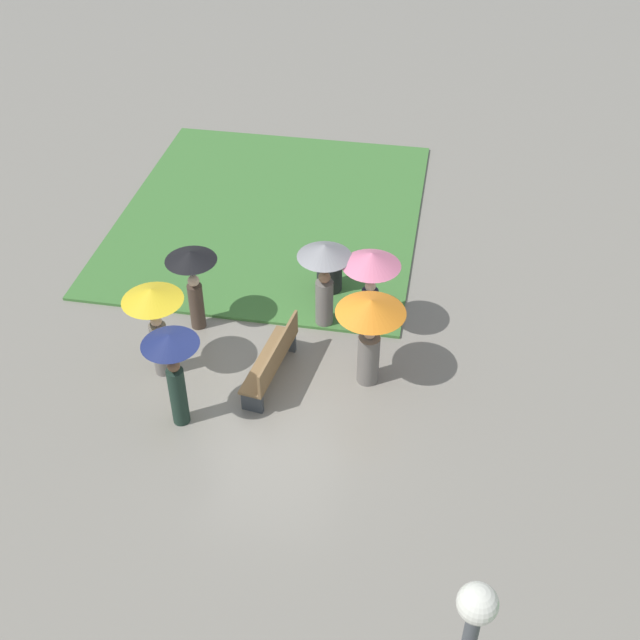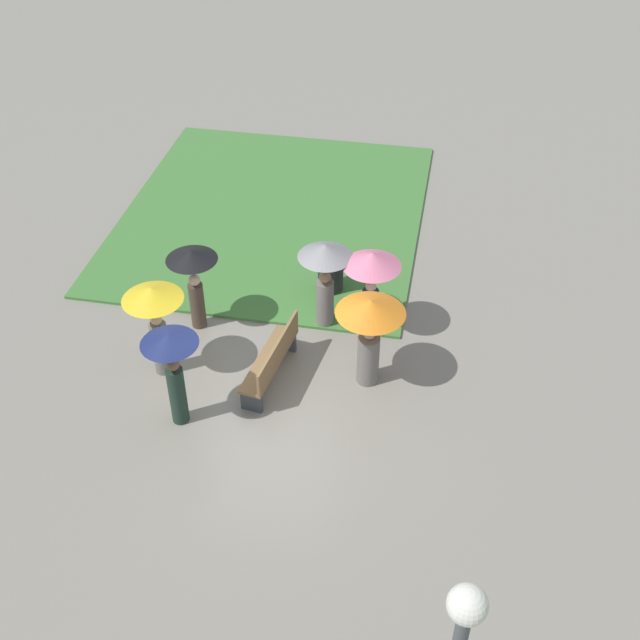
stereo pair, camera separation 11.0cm
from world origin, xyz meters
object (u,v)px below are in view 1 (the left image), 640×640
Objects in this scene: crowd_person_yellow at (154,311)px; crowd_person_navy at (173,361)px; park_bench at (273,359)px; trash_bin at (329,274)px; crowd_person_black at (192,272)px; crowd_person_grey at (324,268)px; crowd_person_orange at (370,322)px; crowd_person_pink at (371,272)px.

crowd_person_navy is (1.11, 0.68, -0.05)m from crowd_person_yellow.
trash_bin is at bearing 177.19° from park_bench.
crowd_person_navy reaches higher than crowd_person_black.
crowd_person_navy reaches higher than crowd_person_grey.
crowd_person_yellow is 1.01× the size of crowd_person_grey.
trash_bin is 2.84m from crowd_person_orange.
crowd_person_grey is (-1.39, -1.02, 0.01)m from crowd_person_orange.
crowd_person_navy reaches higher than crowd_person_orange.
crowd_person_navy is 3.97m from crowd_person_pink.
trash_bin is 0.44× the size of crowd_person_navy.
park_bench is 2.27m from crowd_person_black.
crowd_person_orange is (-0.29, 1.63, 0.84)m from park_bench.
crowd_person_grey is 0.97× the size of crowd_person_navy.
crowd_person_navy is at bearing -78.61° from crowd_person_yellow.
crowd_person_orange is at bearing 125.86° from crowd_person_black.
crowd_person_black is at bearing -55.89° from trash_bin.
crowd_person_orange is 1.03× the size of crowd_person_black.
crowd_person_orange is at bearing 108.09° from park_bench.
crowd_person_navy is 2.50m from crowd_person_black.
crowd_person_navy is at bearing 61.43° from crowd_person_black.
crowd_person_grey is 1.01× the size of crowd_person_pink.
trash_bin is 3.95m from crowd_person_yellow.
crowd_person_pink is at bearing 39.41° from trash_bin.
trash_bin is 0.45× the size of crowd_person_grey.
crowd_person_black is at bearing 59.70° from crowd_person_yellow.
crowd_person_yellow is (0.14, -1.98, 0.92)m from park_bench.
crowd_person_yellow is 1.37m from crowd_person_black.
crowd_person_black is (1.54, -2.27, 0.86)m from trash_bin.
crowd_person_grey is 2.40m from crowd_person_black.
park_bench is at bearing 106.42° from crowd_person_black.
crowd_person_pink is (-1.60, 1.47, 0.92)m from park_bench.
crowd_person_navy is at bearing 84.77° from crowd_person_orange.
crowd_person_yellow is 3.64m from crowd_person_orange.
trash_bin is 1.78m from crowd_person_pink.
trash_bin is at bearing -164.12° from crowd_person_navy.
crowd_person_navy is 1.04× the size of crowd_person_pink.
crowd_person_black is (-1.21, -1.75, 0.80)m from park_bench.
crowd_person_orange is at bearing 158.11° from crowd_person_navy.
crowd_person_grey is at bearing 14.67° from crowd_person_yellow.
park_bench is at bearing 67.15° from crowd_person_orange.
park_bench is 1.09× the size of crowd_person_black.
crowd_person_pink reaches higher than trash_bin.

